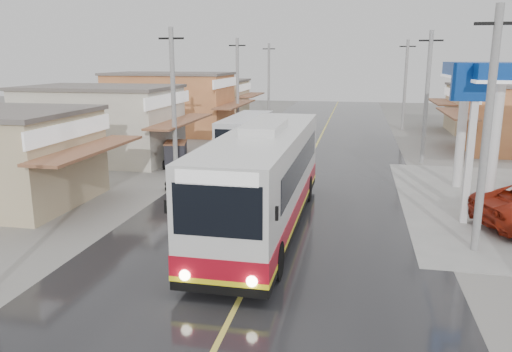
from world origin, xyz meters
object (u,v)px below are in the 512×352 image
Objects in this scene: second_bus at (246,135)px; cyclist at (213,182)px; tricycle_near at (176,153)px; coach_bus at (265,179)px; tyre_stack at (174,186)px.

second_bus reaches higher than cyclist.
tricycle_near is (-3.41, -4.00, -0.56)m from second_bus.
coach_bus is 14.62× the size of tyre_stack.
cyclist reaches higher than tricycle_near.
coach_bus is 6.13× the size of tricycle_near.
cyclist is (-3.21, 4.00, -1.28)m from coach_bus.
second_bus is 9.11× the size of tyre_stack.
tyre_stack is at bearing 140.19° from coach_bus.
cyclist is 2.34m from tyre_stack.
tricycle_near is (-4.01, 5.75, 0.22)m from cyclist.
second_bus is (-3.80, 13.75, -0.51)m from coach_bus.
cyclist is 2.28× the size of tyre_stack.
tyre_stack is (-5.44, 4.60, -1.72)m from coach_bus.
coach_bus is 7.32m from tyre_stack.
tricycle_near is at bearing 142.92° from cyclist.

